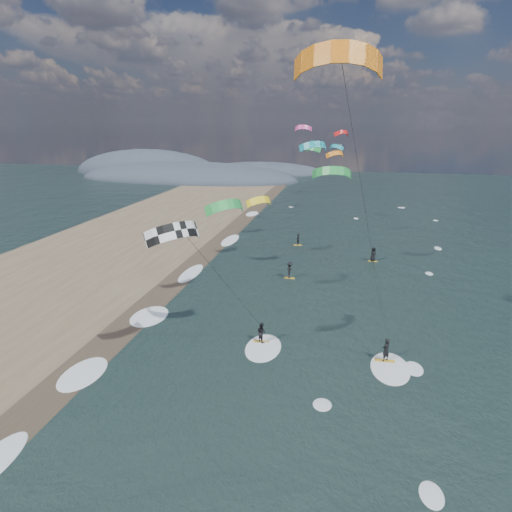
# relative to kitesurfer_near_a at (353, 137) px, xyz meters

# --- Properties ---
(ground) EXTENTS (260.00, 260.00, 0.00)m
(ground) POSITION_rel_kitesurfer_near_a_xyz_m (-5.04, -6.86, -15.17)
(ground) COLOR black
(ground) RESTS_ON ground
(wet_sand_strip) EXTENTS (3.00, 240.00, 0.00)m
(wet_sand_strip) POSITION_rel_kitesurfer_near_a_xyz_m (-17.04, 3.14, -15.17)
(wet_sand_strip) COLOR #382D23
(wet_sand_strip) RESTS_ON ground
(coastal_hills) EXTENTS (80.00, 41.00, 15.00)m
(coastal_hills) POSITION_rel_kitesurfer_near_a_xyz_m (-49.88, 101.01, -15.17)
(coastal_hills) COLOR #3D4756
(coastal_hills) RESTS_ON ground
(kitesurfer_near_a) EXTENTS (7.71, 8.38, 19.77)m
(kitesurfer_near_a) POSITION_rel_kitesurfer_near_a_xyz_m (0.00, 0.00, 0.00)
(kitesurfer_near_a) COLOR gold
(kitesurfer_near_a) RESTS_ON ground
(kitesurfer_near_b) EXTENTS (6.75, 9.09, 11.30)m
(kitesurfer_near_b) POSITION_rel_kitesurfer_near_a_xyz_m (-8.04, 1.60, -8.38)
(kitesurfer_near_b) COLOR gold
(kitesurfer_near_b) RESTS_ON ground
(far_kitesurfers) EXTENTS (10.62, 13.72, 1.79)m
(far_kitesurfers) POSITION_rel_kitesurfer_near_a_xyz_m (-2.88, 24.16, -14.30)
(far_kitesurfers) COLOR gold
(far_kitesurfers) RESTS_ON ground
(bg_kite_field) EXTENTS (11.49, 77.59, 8.72)m
(bg_kite_field) POSITION_rel_kitesurfer_near_a_xyz_m (-4.76, 45.06, -3.71)
(bg_kite_field) COLOR green
(bg_kite_field) RESTS_ON ground
(shoreline_surf) EXTENTS (2.40, 79.40, 0.11)m
(shoreline_surf) POSITION_rel_kitesurfer_near_a_xyz_m (-15.84, 7.89, -15.17)
(shoreline_surf) COLOR white
(shoreline_surf) RESTS_ON ground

